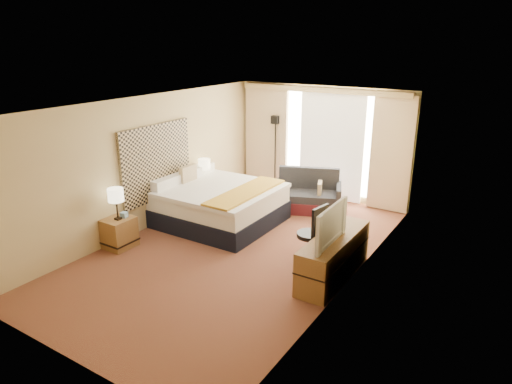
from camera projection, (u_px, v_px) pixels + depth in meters
The scene contains 21 objects.
floor at pixel (238, 249), 8.20m from camera, with size 4.20×7.00×0.02m, color maroon.
ceiling at pixel (236, 104), 7.36m from camera, with size 4.20×7.00×0.02m, color white.
wall_back at pixel (322, 143), 10.58m from camera, with size 4.20×0.02×2.60m, color #D3BD81.
wall_front at pixel (55, 260), 4.98m from camera, with size 4.20×0.02×2.60m, color #D3BD81.
wall_left at pixel (148, 163), 8.84m from camera, with size 0.02×7.00×2.60m, color #D3BD81.
wall_right at pixel (354, 203), 6.72m from camera, with size 0.02×7.00×2.60m, color #D3BD81.
headboard at pixel (157, 162), 8.99m from camera, with size 0.06×1.85×1.50m, color black.
nightstand_left at pixel (119, 233), 8.21m from camera, with size 0.45×0.52×0.55m, color #9B6738.
nightstand_right at pixel (206, 195), 10.21m from camera, with size 0.45×0.52×0.55m, color #9B6738.
media_dresser at pixel (334, 256), 7.16m from camera, with size 0.50×1.80×0.70m, color #9B6738.
window at pixel (332, 143), 10.42m from camera, with size 2.30×0.02×2.30m, color white.
curtains at pixel (320, 139), 10.46m from camera, with size 4.12×0.19×2.56m.
bed at pixel (218, 204), 9.29m from camera, with size 2.25×2.05×1.09m.
loveseat at pixel (308, 197), 10.01m from camera, with size 1.62×1.25×0.90m.
floor_lamp at pixel (275, 138), 11.00m from camera, with size 0.23×0.23×1.86m.
desk_chair at pixel (313, 238), 7.55m from camera, with size 0.51×0.51×1.05m.
lamp_left at pixel (116, 196), 7.94m from camera, with size 0.28×0.28×0.58m.
lamp_right at pixel (204, 165), 9.98m from camera, with size 0.26×0.26×0.55m.
tissue_box at pixel (124, 215), 8.17m from camera, with size 0.11×0.11×0.10m, color #7BA1BF.
telephone at pixel (211, 181), 10.12m from camera, with size 0.18×0.14×0.07m, color black.
television at pixel (325, 224), 6.74m from camera, with size 1.05×0.14×0.60m, color black.
Camera 1 is at (4.25, -6.11, 3.60)m, focal length 32.00 mm.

